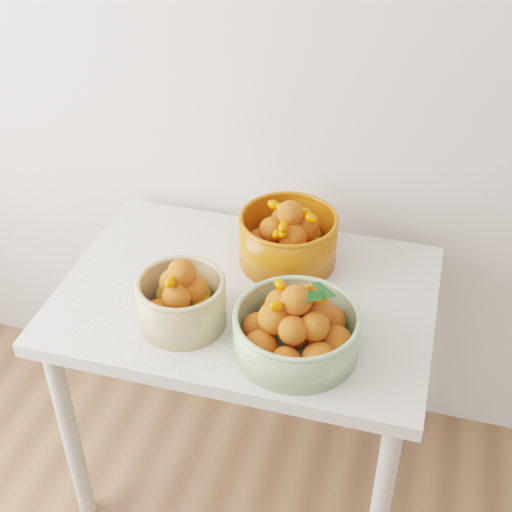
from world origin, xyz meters
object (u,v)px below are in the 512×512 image
Objects in this scene: bowl_cream at (182,300)px; bowl_green at (297,329)px; table at (247,319)px; bowl_orange at (288,238)px.

bowl_cream is 0.71× the size of bowl_green.
bowl_orange is (0.07, 0.17, 0.18)m from table.
bowl_green is (0.30, -0.02, -0.01)m from bowl_cream.
bowl_orange is at bearing 66.03° from table.
bowl_green is at bearing -4.01° from bowl_cream.
bowl_orange reaches higher than bowl_green.
table is at bearing 52.11° from bowl_cream.
bowl_orange is at bearing 106.67° from bowl_green.
bowl_green is at bearing -73.33° from bowl_orange.
bowl_green is (0.18, -0.18, 0.16)m from table.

